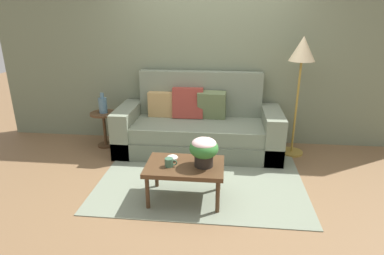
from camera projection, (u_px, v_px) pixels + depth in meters
name	position (u px, v px, depth m)	size (l,w,h in m)	color
ground_plane	(202.00, 175.00, 4.07)	(14.00, 14.00, 0.00)	brown
wall_back	(209.00, 49.00, 4.76)	(6.40, 0.12, 2.81)	slate
area_rug	(202.00, 176.00, 4.04)	(2.41, 1.92, 0.01)	gray
couch	(198.00, 128.00, 4.69)	(2.29, 0.88, 1.10)	#626B59
coffee_table	(185.00, 169.00, 3.44)	(0.82, 0.55, 0.41)	#442D1B
side_table	(104.00, 123.00, 4.83)	(0.38, 0.38, 0.53)	#4C331E
floor_lamp	(302.00, 59.00, 4.25)	(0.34, 0.34, 1.63)	olive
potted_plant	(204.00, 149.00, 3.33)	(0.30, 0.30, 0.31)	black
coffee_mug	(169.00, 162.00, 3.37)	(0.13, 0.09, 0.09)	#3D664C
snack_bowl	(172.00, 158.00, 3.50)	(0.12, 0.12, 0.06)	silver
table_vase	(103.00, 105.00, 4.72)	(0.12, 0.12, 0.29)	slate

